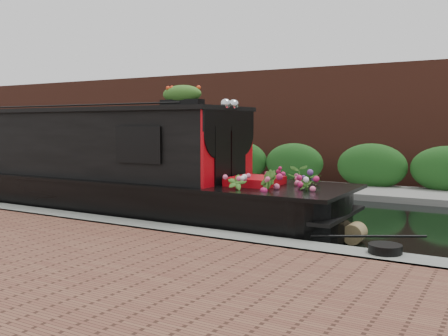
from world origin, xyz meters
The scene contains 8 objects.
ground centered at (0.00, 0.00, 0.00)m, with size 80.00×80.00×0.00m, color black.
near_bank_coping centered at (0.00, -3.30, 0.00)m, with size 40.00×0.60×0.50m, color slate.
far_bank_path centered at (0.00, 4.20, 0.00)m, with size 40.00×2.40×0.34m, color slate.
far_hedge centered at (0.00, 5.10, 0.00)m, with size 40.00×1.10×2.80m, color #1E4E1A.
far_brick_wall centered at (0.00, 7.20, 0.00)m, with size 40.00×1.00×8.00m, color #5F2C20.
narrowboat centered at (-3.14, -1.76, 0.90)m, with size 12.97×2.30×3.03m.
rope_fender centered at (3.75, -1.76, 0.17)m, with size 0.34×0.34×0.38m, color olive.
coiled_mooring_rope centered at (4.56, -3.16, 0.31)m, with size 0.45×0.45×0.12m, color black.
Camera 1 is at (6.03, -10.05, 2.00)m, focal length 40.00 mm.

